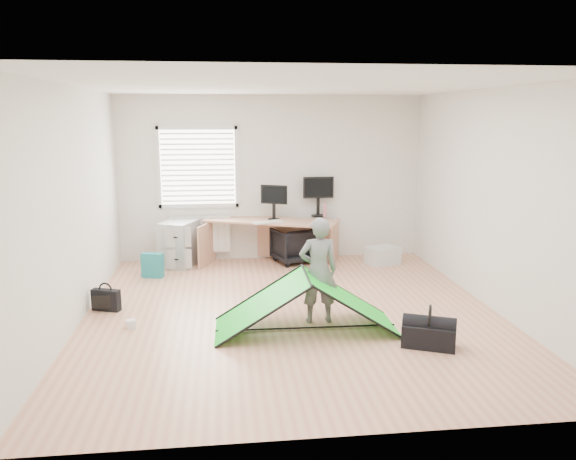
{
  "coord_description": "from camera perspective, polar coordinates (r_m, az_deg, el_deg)",
  "views": [
    {
      "loc": [
        -0.81,
        -6.49,
        2.36
      ],
      "look_at": [
        0.0,
        0.4,
        0.95
      ],
      "focal_mm": 35.0,
      "sensor_mm": 36.0,
      "label": 1
    }
  ],
  "objects": [
    {
      "name": "tote_bag",
      "position": [
        8.6,
        -13.6,
        -3.5
      ],
      "size": [
        0.34,
        0.22,
        0.37
      ],
      "primitive_type": "cube",
      "rotation": [
        0.0,
        0.0,
        -0.3
      ],
      "color": "#1D787D",
      "rests_on": "ground"
    },
    {
      "name": "keyboard",
      "position": [
        8.79,
        -2.09,
        0.8
      ],
      "size": [
        0.52,
        0.33,
        0.02
      ],
      "primitive_type": "cube",
      "rotation": [
        0.0,
        0.0,
        0.37
      ],
      "color": "beige",
      "rests_on": "desk"
    },
    {
      "name": "kite",
      "position": [
        6.33,
        1.87,
        -7.36
      ],
      "size": [
        2.06,
        0.94,
        0.63
      ],
      "primitive_type": null,
      "rotation": [
        0.0,
        0.0,
        -0.02
      ],
      "color": "#14D523",
      "rests_on": "ground"
    },
    {
      "name": "radiator",
      "position": [
        9.37,
        -8.94,
        -0.42
      ],
      "size": [
        1.0,
        0.12,
        0.6
      ],
      "primitive_type": "cube",
      "color": "silver",
      "rests_on": "back_wall"
    },
    {
      "name": "thermos",
      "position": [
        9.32,
        3.76,
        2.02
      ],
      "size": [
        0.08,
        0.08,
        0.22
      ],
      "primitive_type": "cylinder",
      "rotation": [
        0.0,
        0.0,
        -0.37
      ],
      "color": "#D0747D",
      "rests_on": "desk"
    },
    {
      "name": "monitor_left",
      "position": [
        9.0,
        -1.44,
        2.33
      ],
      "size": [
        0.43,
        0.26,
        0.41
      ],
      "primitive_type": "cube",
      "rotation": [
        0.0,
        0.0,
        -0.42
      ],
      "color": "black",
      "rests_on": "desk"
    },
    {
      "name": "filing_cabinet",
      "position": [
        9.13,
        -10.97,
        -1.37
      ],
      "size": [
        0.67,
        0.75,
        0.72
      ],
      "primitive_type": "cube",
      "rotation": [
        0.0,
        0.0,
        -0.41
      ],
      "color": "#ADB1B2",
      "rests_on": "ground"
    },
    {
      "name": "desk",
      "position": [
        9.11,
        -1.7,
        -1.19
      ],
      "size": [
        2.22,
        1.41,
        0.72
      ],
      "primitive_type": "cube",
      "rotation": [
        0.0,
        0.0,
        -0.38
      ],
      "color": "tan",
      "rests_on": "ground"
    },
    {
      "name": "storage_crate",
      "position": [
        9.25,
        9.59,
        -2.56
      ],
      "size": [
        0.59,
        0.5,
        0.28
      ],
      "primitive_type": "cube",
      "rotation": [
        0.0,
        0.0,
        0.36
      ],
      "color": "silver",
      "rests_on": "ground"
    },
    {
      "name": "office_chair",
      "position": [
        9.19,
        0.59,
        -1.56
      ],
      "size": [
        0.78,
        0.79,
        0.57
      ],
      "primitive_type": "imported",
      "rotation": [
        0.0,
        0.0,
        3.47
      ],
      "color": "black",
      "rests_on": "ground"
    },
    {
      "name": "person",
      "position": [
        6.48,
        3.1,
        -4.11
      ],
      "size": [
        0.46,
        0.32,
        1.24
      ],
      "primitive_type": "imported",
      "rotation": [
        0.0,
        0.0,
        3.19
      ],
      "color": "slate",
      "rests_on": "ground"
    },
    {
      "name": "back_wall",
      "position": [
        9.33,
        -1.68,
        5.27
      ],
      "size": [
        5.0,
        0.02,
        2.7
      ],
      "primitive_type": "cube",
      "color": "silver",
      "rests_on": "ground"
    },
    {
      "name": "window",
      "position": [
        9.25,
        -9.14,
        6.31
      ],
      "size": [
        1.2,
        0.06,
        1.2
      ],
      "primitive_type": "cube",
      "color": "silver",
      "rests_on": "back_wall"
    },
    {
      "name": "laptop_bag",
      "position": [
        7.33,
        -17.99,
        -6.78
      ],
      "size": [
        0.37,
        0.23,
        0.27
      ],
      "primitive_type": "cube",
      "rotation": [
        0.0,
        0.0,
        -0.36
      ],
      "color": "black",
      "rests_on": "ground"
    },
    {
      "name": "duffel_bag",
      "position": [
        6.12,
        14.11,
        -10.38
      ],
      "size": [
        0.61,
        0.47,
        0.24
      ],
      "primitive_type": "cube",
      "rotation": [
        0.0,
        0.0,
        -0.42
      ],
      "color": "black",
      "rests_on": "ground"
    },
    {
      "name": "ground",
      "position": [
        6.96,
        0.39,
        -8.35
      ],
      "size": [
        5.5,
        5.5,
        0.0
      ],
      "primitive_type": "plane",
      "color": "tan",
      "rests_on": "ground"
    },
    {
      "name": "white_box",
      "position": [
        6.69,
        -15.66,
        -9.19
      ],
      "size": [
        0.12,
        0.12,
        0.1
      ],
      "primitive_type": "cube",
      "rotation": [
        0.0,
        0.0,
        0.22
      ],
      "color": "silver",
      "rests_on": "ground"
    },
    {
      "name": "monitor_right",
      "position": [
        9.34,
        3.07,
        2.88
      ],
      "size": [
        0.51,
        0.13,
        0.49
      ],
      "primitive_type": "cube",
      "rotation": [
        0.0,
        0.0,
        0.03
      ],
      "color": "black",
      "rests_on": "desk"
    }
  ]
}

